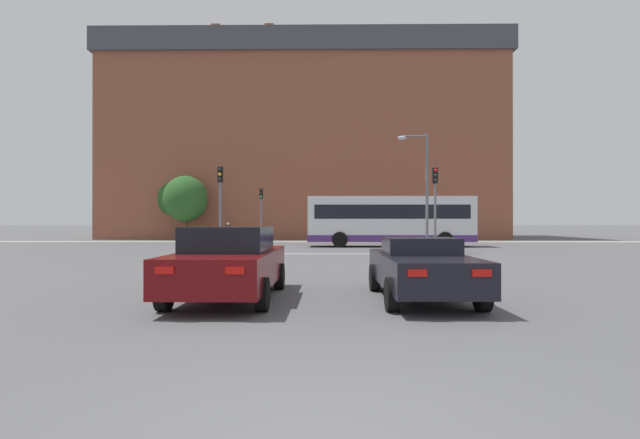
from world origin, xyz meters
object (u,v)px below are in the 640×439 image
object	(u,v)px
car_saloon_left	(230,262)
street_lamp_junction	(422,179)
car_roadster_right	(421,268)
traffic_light_near_left	(220,196)
bus_crossing_lead	(390,220)
traffic_light_far_right	(389,211)
traffic_light_far_left	(261,206)
pedestrian_waiting	(228,231)
traffic_light_near_right	(435,196)

from	to	relation	value
car_saloon_left	street_lamp_junction	xyz separation A→B (m)	(7.48, 17.38, 3.26)
car_saloon_left	car_roadster_right	bearing A→B (deg)	-0.48
car_saloon_left	traffic_light_near_left	xyz separation A→B (m)	(-3.40, 15.00, 2.21)
car_saloon_left	car_roadster_right	distance (m)	4.12
car_saloon_left	traffic_light_near_left	world-z (taller)	traffic_light_near_left
car_roadster_right	bus_crossing_lead	distance (m)	22.37
car_roadster_right	traffic_light_far_right	size ratio (longest dim) A/B	1.24
car_saloon_left	traffic_light_far_left	bearing A→B (deg)	96.70
car_saloon_left	pedestrian_waiting	size ratio (longest dim) A/B	3.15
traffic_light_far_right	pedestrian_waiting	bearing A→B (deg)	176.34
car_saloon_left	pedestrian_waiting	world-z (taller)	pedestrian_waiting
traffic_light_near_left	street_lamp_junction	size ratio (longest dim) A/B	0.68
car_roadster_right	street_lamp_junction	bearing A→B (deg)	78.11
car_saloon_left	street_lamp_junction	distance (m)	19.20
traffic_light_near_left	traffic_light_near_right	world-z (taller)	traffic_light_near_left
traffic_light_near_right	street_lamp_junction	xyz separation A→B (m)	(-0.24, 2.34, 1.08)
traffic_light_far_left	street_lamp_junction	xyz separation A→B (m)	(10.58, -11.63, 1.17)
car_roadster_right	pedestrian_waiting	bearing A→B (deg)	107.48
traffic_light_near_right	pedestrian_waiting	world-z (taller)	traffic_light_near_right
bus_crossing_lead	traffic_light_near_right	distance (m)	7.36
traffic_light_far_right	pedestrian_waiting	distance (m)	13.27
traffic_light_far_right	traffic_light_near_right	xyz separation A→B (m)	(0.55, -14.28, 0.47)
car_roadster_right	traffic_light_far_left	world-z (taller)	traffic_light_far_left
car_saloon_left	traffic_light_near_right	distance (m)	17.05
bus_crossing_lead	traffic_light_far_left	distance (m)	11.68
traffic_light_far_right	pedestrian_waiting	size ratio (longest dim) A/B	2.35
traffic_light_near_right	street_lamp_junction	world-z (taller)	street_lamp_junction
traffic_light_near_right	street_lamp_junction	bearing A→B (deg)	95.88
traffic_light_far_right	street_lamp_junction	world-z (taller)	street_lamp_junction
car_saloon_left	traffic_light_far_right	size ratio (longest dim) A/B	1.34
traffic_light_near_left	pedestrian_waiting	bearing A→B (deg)	99.66
car_roadster_right	traffic_light_far_right	bearing A→B (deg)	83.09
traffic_light_near_left	traffic_light_near_right	size ratio (longest dim) A/B	1.01
car_roadster_right	traffic_light_near_left	bearing A→B (deg)	115.51
car_saloon_left	street_lamp_junction	bearing A→B (deg)	67.30
traffic_light_far_left	street_lamp_junction	size ratio (longest dim) A/B	0.65
car_saloon_left	bus_crossing_lead	distance (m)	23.06
traffic_light_far_right	traffic_light_far_left	xyz separation A→B (m)	(-10.27, -0.31, 0.38)
car_roadster_right	traffic_light_far_right	distance (m)	29.61
bus_crossing_lead	traffic_light_far_right	size ratio (longest dim) A/B	2.94
pedestrian_waiting	bus_crossing_lead	bearing A→B (deg)	-28.24
bus_crossing_lead	car_saloon_left	bearing A→B (deg)	164.14
traffic_light_near_left	traffic_light_far_right	distance (m)	17.80
pedestrian_waiting	traffic_light_far_right	bearing A→B (deg)	1.18
car_saloon_left	traffic_light_near_right	bearing A→B (deg)	63.42
traffic_light_near_left	street_lamp_junction	bearing A→B (deg)	12.33
traffic_light_far_right	traffic_light_near_right	world-z (taller)	traffic_light_near_right
traffic_light_near_right	traffic_light_far_right	bearing A→B (deg)	92.22
bus_crossing_lead	traffic_light_near_left	size ratio (longest dim) A/B	2.40
street_lamp_junction	pedestrian_waiting	bearing A→B (deg)	136.49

